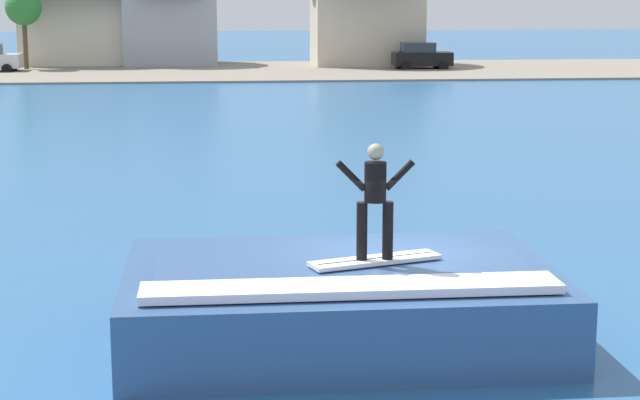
% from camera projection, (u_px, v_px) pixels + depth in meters
% --- Properties ---
extents(ground_plane, '(260.00, 260.00, 0.00)m').
position_uv_depth(ground_plane, '(391.00, 323.00, 17.04)').
color(ground_plane, '#2B5F94').
extents(wave_crest, '(6.39, 4.42, 1.27)m').
position_uv_depth(wave_crest, '(339.00, 302.00, 16.09)').
color(wave_crest, '#315282').
rests_on(wave_crest, ground_plane).
extents(surfboard, '(2.04, 1.05, 0.06)m').
position_uv_depth(surfboard, '(375.00, 260.00, 15.75)').
color(surfboard, white).
rests_on(surfboard, wave_crest).
extents(surfer, '(1.16, 0.32, 1.71)m').
position_uv_depth(surfer, '(375.00, 195.00, 15.50)').
color(surfer, black).
rests_on(surfer, surfboard).
extents(shoreline_bank, '(120.00, 17.44, 0.12)m').
position_uv_depth(shoreline_bank, '(253.00, 71.00, 70.29)').
color(shoreline_bank, gray).
rests_on(shoreline_bank, ground_plane).
extents(car_far_shore, '(3.89, 2.20, 1.86)m').
position_uv_depth(car_far_shore, '(421.00, 56.00, 71.34)').
color(car_far_shore, black).
rests_on(car_far_shore, ground_plane).
extents(house_with_chimney, '(10.58, 10.58, 7.06)m').
position_uv_depth(house_with_chimney, '(85.00, 10.00, 76.05)').
color(house_with_chimney, beige).
rests_on(house_with_chimney, ground_plane).
extents(house_small_cottage, '(7.95, 7.95, 7.29)m').
position_uv_depth(house_small_cottage, '(171.00, 11.00, 75.26)').
color(house_small_cottage, '#9EA3AD').
rests_on(house_small_cottage, ground_plane).
extents(tree_tall_bare, '(2.39, 2.39, 5.37)m').
position_uv_depth(tree_tall_bare, '(23.00, 8.00, 70.32)').
color(tree_tall_bare, brown).
rests_on(tree_tall_bare, ground_plane).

